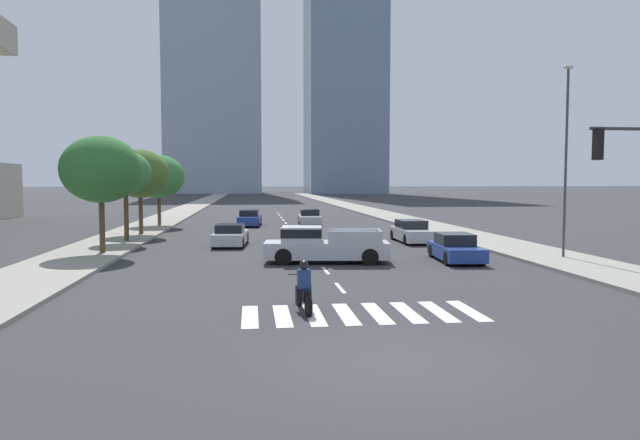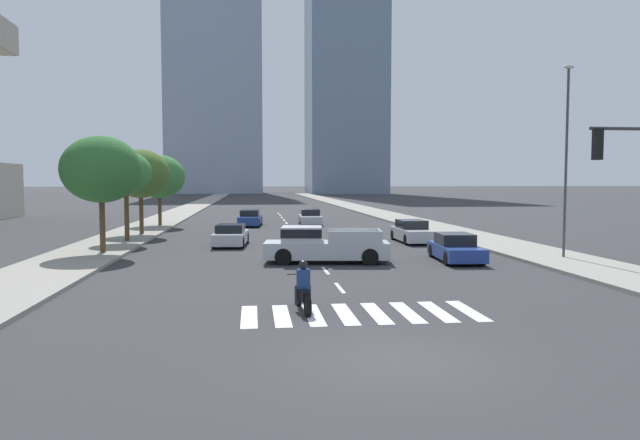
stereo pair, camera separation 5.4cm
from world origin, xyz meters
name	(u,v)px [view 2 (the right image)]	position (x,y,z in m)	size (l,w,h in m)	color
ground_plane	(400,361)	(0.00, 0.00, 0.00)	(800.00, 800.00, 0.00)	#333335
sidewalk_east	(448,231)	(11.39, 30.00, 0.07)	(4.00, 260.00, 0.15)	gray
sidewalk_west	(132,234)	(-11.39, 30.00, 0.07)	(4.00, 260.00, 0.15)	gray
crosswalk_near	(361,313)	(0.00, 4.38, 0.00)	(6.75, 2.73, 0.01)	silver
lane_divider_center	(293,230)	(0.00, 32.38, 0.00)	(0.14, 50.00, 0.01)	silver
motorcycle_lead	(303,291)	(-1.61, 4.90, 0.58)	(0.70, 2.11, 1.49)	black
pickup_truck	(320,245)	(0.07, 14.79, 0.81)	(5.88, 2.60, 1.67)	#B7BABF
sedan_blue_0	(250,219)	(-3.21, 37.35, 0.62)	(2.09, 4.80, 1.35)	navy
sedan_silver_1	(412,232)	(6.74, 23.10, 0.63)	(1.83, 4.61, 1.36)	#B7BABF
sedan_silver_2	(231,236)	(-4.29, 22.35, 0.59)	(2.08, 4.34, 1.27)	#B7BABF
sedan_blue_3	(456,248)	(6.45, 14.60, 0.59)	(2.05, 4.36, 1.29)	navy
sedan_silver_4	(310,217)	(1.95, 38.44, 0.60)	(1.98, 4.73, 1.31)	#B7BABF
street_lamp_east	(567,149)	(11.69, 14.34, 5.28)	(0.50, 0.24, 9.03)	#3F3F42
street_tree_nearest	(101,170)	(-10.59, 18.78, 4.34)	(3.96, 3.96, 5.88)	#4C3823
street_tree_second	(126,173)	(-10.59, 24.56, 4.25)	(3.05, 3.05, 5.42)	#4C3823
street_tree_third	(141,174)	(-10.59, 29.25, 4.25)	(3.90, 3.90, 5.77)	#4C3823
street_tree_fourth	(159,177)	(-10.59, 37.30, 4.12)	(4.17, 4.17, 5.75)	#4C3823
office_tower_left_skyline	(214,36)	(-14.15, 172.20, 48.07)	(28.55, 23.20, 108.80)	#8C9EB2
office_tower_center_skyline	(345,27)	(25.13, 163.89, 49.73)	(22.57, 23.71, 109.83)	slate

